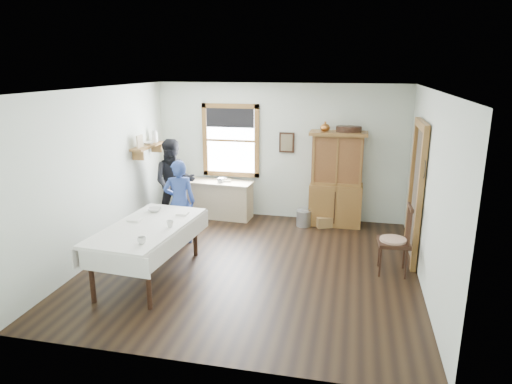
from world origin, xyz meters
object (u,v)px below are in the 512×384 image
(spindle_chair, at_px, (394,239))
(woman_blue, at_px, (180,205))
(figure_dark, at_px, (175,185))
(wicker_basket, at_px, (325,221))
(china_hutch, at_px, (336,179))
(dining_table, at_px, (149,251))
(pail, at_px, (304,218))
(work_counter, at_px, (220,199))

(spindle_chair, bearing_deg, woman_blue, 169.08)
(figure_dark, bearing_deg, wicker_basket, -9.32)
(spindle_chair, distance_m, figure_dark, 4.28)
(china_hutch, height_order, dining_table, china_hutch)
(spindle_chair, relative_size, woman_blue, 0.78)
(pail, relative_size, woman_blue, 0.22)
(work_counter, xyz_separation_m, dining_table, (-0.24, -2.86, 0.02))
(spindle_chair, relative_size, figure_dark, 0.69)
(dining_table, bearing_deg, pail, 53.76)
(work_counter, xyz_separation_m, figure_dark, (-0.76, -0.55, 0.40))
(wicker_basket, bearing_deg, dining_table, -130.97)
(wicker_basket, bearing_deg, figure_dark, -171.60)
(wicker_basket, height_order, woman_blue, woman_blue)
(wicker_basket, relative_size, woman_blue, 0.25)
(spindle_chair, height_order, wicker_basket, spindle_chair)
(spindle_chair, bearing_deg, wicker_basket, 118.20)
(dining_table, distance_m, wicker_basket, 3.64)
(china_hutch, height_order, figure_dark, china_hutch)
(figure_dark, bearing_deg, pail, -9.02)
(pail, xyz_separation_m, wicker_basket, (0.41, 0.05, -0.05))
(wicker_basket, bearing_deg, spindle_chair, -58.57)
(spindle_chair, xyz_separation_m, wicker_basket, (-1.13, 1.85, -0.44))
(china_hutch, bearing_deg, work_counter, -178.85)
(work_counter, relative_size, pail, 4.32)
(china_hutch, bearing_deg, dining_table, -131.32)
(dining_table, height_order, spindle_chair, spindle_chair)
(pail, xyz_separation_m, woman_blue, (-2.02, -1.32, 0.53))
(pail, bearing_deg, spindle_chair, -49.55)
(china_hutch, relative_size, dining_table, 0.91)
(work_counter, bearing_deg, spindle_chair, -26.65)
(pail, distance_m, wicker_basket, 0.41)
(dining_table, relative_size, figure_dark, 1.29)
(dining_table, bearing_deg, work_counter, 85.27)
(pail, height_order, wicker_basket, pail)
(dining_table, height_order, wicker_basket, dining_table)
(dining_table, xyz_separation_m, wicker_basket, (2.38, 2.74, -0.30))
(work_counter, bearing_deg, dining_table, -90.41)
(china_hutch, relative_size, figure_dark, 1.18)
(work_counter, xyz_separation_m, pail, (1.74, -0.16, -0.22))
(woman_blue, bearing_deg, dining_table, 74.22)
(china_hutch, distance_m, dining_table, 3.90)
(woman_blue, bearing_deg, figure_dark, -81.06)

